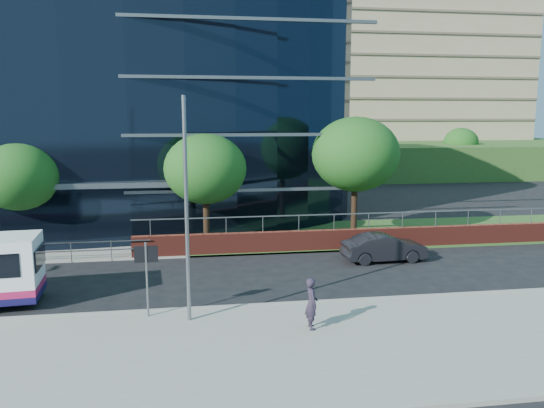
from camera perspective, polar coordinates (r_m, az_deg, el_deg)
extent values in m
plane|color=black|center=(22.85, -24.35, -10.46)|extent=(200.00, 200.00, 0.00)
cube|color=gray|center=(21.92, -25.06, -11.12)|extent=(80.00, 0.25, 0.16)
cube|color=gold|center=(22.13, -24.90, -11.13)|extent=(80.00, 0.08, 0.01)
cube|color=gold|center=(22.26, -24.80, -10.99)|extent=(80.00, 0.08, 0.01)
cube|color=#2D511E|center=(37.12, 20.15, -2.65)|extent=(36.00, 8.00, 0.12)
cube|color=black|center=(45.86, -21.92, 9.43)|extent=(38.00, 16.00, 16.00)
cube|color=#595E66|center=(32.09, -27.21, 1.67)|extent=(22.00, 1.20, 0.30)
cube|color=maroon|center=(31.98, 17.09, -3.37)|extent=(34.00, 0.40, 1.20)
cube|color=slate|center=(31.69, 17.22, -0.76)|extent=(34.00, 0.06, 0.06)
cube|color=#2D511E|center=(81.13, 9.83, 5.41)|extent=(60.00, 42.00, 4.00)
cube|color=tan|center=(83.39, 9.68, 15.84)|extent=(50.00, 12.00, 26.00)
cylinder|color=slate|center=(20.06, -13.30, -7.92)|extent=(0.08, 0.08, 2.80)
cube|color=black|center=(19.83, -13.40, -5.27)|extent=(0.85, 0.06, 0.60)
cylinder|color=black|center=(32.14, -25.22, -2.28)|extent=(0.36, 0.36, 2.86)
ellipsoid|color=#1B4B15|center=(31.73, -25.57, 2.67)|extent=(4.29, 4.29, 3.65)
cylinder|color=black|center=(30.30, -7.06, -1.90)|extent=(0.36, 0.36, 3.08)
ellipsoid|color=#1B4B15|center=(29.86, -7.18, 3.77)|extent=(4.62, 4.62, 3.93)
cylinder|color=black|center=(32.74, 8.82, -0.70)|extent=(0.36, 0.36, 3.52)
ellipsoid|color=#1B4B15|center=(32.32, 8.97, 5.31)|extent=(5.28, 5.28, 4.49)
cylinder|color=black|center=(63.55, 7.55, 3.98)|extent=(0.36, 0.36, 3.08)
ellipsoid|color=#1B4B15|center=(63.34, 7.61, 6.69)|extent=(4.62, 4.62, 3.93)
cylinder|color=black|center=(71.51, 19.53, 4.03)|extent=(0.36, 0.36, 2.86)
ellipsoid|color=#1B4B15|center=(71.33, 19.65, 6.26)|extent=(4.29, 4.29, 3.65)
cylinder|color=slate|center=(18.80, -9.18, -0.78)|extent=(0.14, 0.14, 8.00)
cube|color=slate|center=(18.87, -9.49, 11.14)|extent=(0.15, 0.70, 0.12)
imported|color=black|center=(28.17, 12.00, -4.61)|extent=(4.42, 1.70, 1.44)
imported|color=#271F2F|center=(18.67, 4.27, -10.61)|extent=(0.46, 0.68, 1.81)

